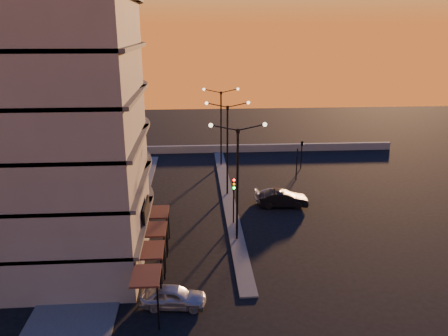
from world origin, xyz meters
TOP-DOWN VIEW (x-y plane):
  - ground at (0.00, 0.00)m, footprint 120.00×120.00m
  - sidewalk_west at (-10.50, 4.00)m, footprint 5.00×40.00m
  - median at (0.00, 10.00)m, footprint 1.20×36.00m
  - parapet at (2.00, 26.00)m, footprint 44.00×0.50m
  - building at (-14.00, 0.03)m, footprint 14.35×17.08m
  - streetlamp_near at (0.00, 0.00)m, footprint 4.32×0.32m
  - streetlamp_mid at (0.00, 10.00)m, footprint 4.32×0.32m
  - streetlamp_far at (0.00, 20.00)m, footprint 4.32×0.32m
  - traffic_light_main at (0.00, 2.87)m, footprint 0.28×0.44m
  - signal_east_a at (8.00, 14.00)m, footprint 0.13×0.16m
  - signal_east_b at (9.50, 18.00)m, footprint 0.42×1.99m
  - car_hatchback at (-4.68, -8.48)m, footprint 4.12×2.03m
  - car_sedan at (5.00, 6.54)m, footprint 4.75×1.88m
  - car_wagon at (4.76, 7.66)m, footprint 4.61×2.04m

SIDE VIEW (x-z plane):
  - ground at x=0.00m, z-range 0.00..0.00m
  - sidewalk_west at x=-10.50m, z-range 0.00..0.12m
  - median at x=0.00m, z-range 0.00..0.12m
  - parapet at x=2.00m, z-range 0.00..1.00m
  - car_wagon at x=4.76m, z-range 0.00..1.32m
  - car_hatchback at x=-4.68m, z-range 0.00..1.35m
  - car_sedan at x=5.00m, z-range 0.00..1.54m
  - signal_east_a at x=8.00m, z-range 0.13..3.73m
  - traffic_light_main at x=0.00m, z-range 0.76..5.01m
  - signal_east_b at x=9.50m, z-range 1.30..4.90m
  - streetlamp_near at x=0.00m, z-range 0.84..10.35m
  - streetlamp_mid at x=0.00m, z-range 0.84..10.35m
  - streetlamp_far at x=0.00m, z-range 0.84..10.35m
  - building at x=-14.00m, z-range -0.59..24.41m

